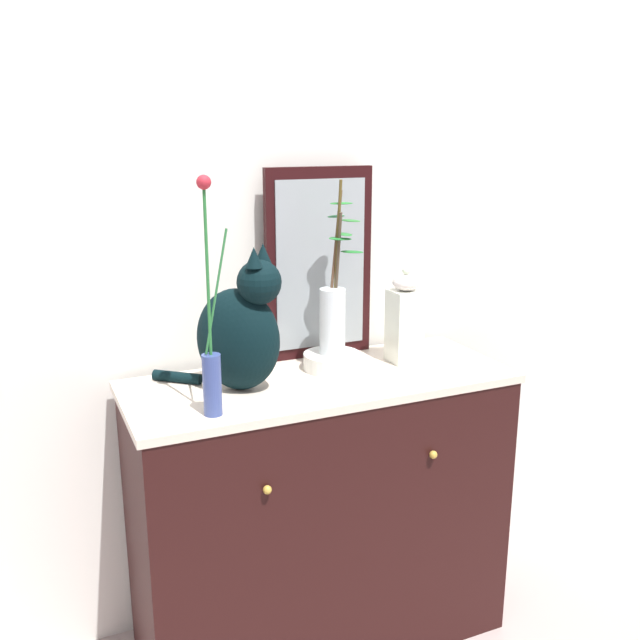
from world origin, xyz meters
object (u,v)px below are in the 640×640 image
at_px(cat_sitting, 241,331).
at_px(vase_glass_clear, 333,311).
at_px(vase_slim_green, 211,358).
at_px(bowl_porcelain, 332,361).
at_px(jar_lidded_porcelain, 405,319).
at_px(sideboard, 320,511).
at_px(mirror_leaning, 319,264).

height_order(cat_sitting, vase_glass_clear, vase_glass_clear).
height_order(vase_slim_green, vase_glass_clear, vase_slim_green).
distance_m(cat_sitting, bowl_porcelain, 0.35).
bearing_deg(cat_sitting, jar_lidded_porcelain, 3.55).
relative_size(sideboard, vase_slim_green, 1.89).
relative_size(cat_sitting, vase_slim_green, 0.68).
relative_size(mirror_leaning, bowl_porcelain, 3.41).
relative_size(sideboard, bowl_porcelain, 6.50).
xyz_separation_m(cat_sitting, jar_lidded_porcelain, (0.55, 0.03, -0.04)).
xyz_separation_m(mirror_leaning, vase_slim_green, (-0.46, -0.35, -0.15)).
distance_m(sideboard, mirror_leaning, 0.79).
xyz_separation_m(bowl_porcelain, jar_lidded_porcelain, (0.24, -0.02, 0.11)).
height_order(sideboard, jar_lidded_porcelain, jar_lidded_porcelain).
distance_m(bowl_porcelain, vase_glass_clear, 0.16).
distance_m(cat_sitting, vase_slim_green, 0.20).
bearing_deg(sideboard, cat_sitting, 178.93).
height_order(bowl_porcelain, vase_glass_clear, vase_glass_clear).
bearing_deg(mirror_leaning, cat_sitting, -148.48).
distance_m(vase_slim_green, jar_lidded_porcelain, 0.70).
xyz_separation_m(bowl_porcelain, vase_glass_clear, (0.00, 0.00, 0.16)).
relative_size(mirror_leaning, vase_slim_green, 0.99).
relative_size(sideboard, jar_lidded_porcelain, 3.79).
relative_size(sideboard, mirror_leaning, 1.91).
bearing_deg(sideboard, bowl_porcelain, 41.81).
bearing_deg(vase_glass_clear, mirror_leaning, 83.33).
distance_m(mirror_leaning, jar_lidded_porcelain, 0.32).
height_order(cat_sitting, jar_lidded_porcelain, cat_sitting).
height_order(mirror_leaning, vase_slim_green, vase_slim_green).
bearing_deg(mirror_leaning, jar_lidded_porcelain, -37.28).
relative_size(cat_sitting, jar_lidded_porcelain, 1.36).
xyz_separation_m(sideboard, mirror_leaning, (0.09, 0.21, 0.75)).
bearing_deg(cat_sitting, bowl_porcelain, 10.43).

